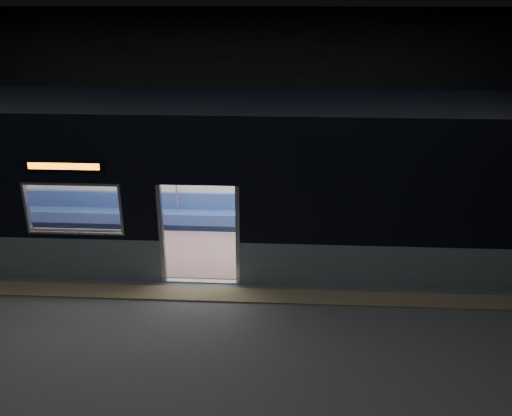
{
  "coord_description": "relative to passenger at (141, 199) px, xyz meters",
  "views": [
    {
      "loc": [
        1.61,
        -8.33,
        5.37
      ],
      "look_at": [
        1.02,
        2.3,
        1.1
      ],
      "focal_mm": 38.0,
      "sensor_mm": 36.0,
      "label": 1
    }
  ],
  "objects": [
    {
      "name": "station_floor",
      "position": [
        1.79,
        -3.55,
        -0.79
      ],
      "size": [
        24.0,
        14.0,
        0.01
      ],
      "primitive_type": "cube",
      "color": "#47494C",
      "rests_on": "ground"
    },
    {
      "name": "passenger",
      "position": [
        0.0,
        0.0,
        0.0
      ],
      "size": [
        0.42,
        0.68,
        1.34
      ],
      "rotation": [
        0.0,
        0.0,
        0.18
      ],
      "color": "black",
      "rests_on": "metro_car"
    },
    {
      "name": "transit_map",
      "position": [
        6.57,
        0.31,
        0.69
      ],
      "size": [
        1.01,
        0.03,
        0.66
      ],
      "primitive_type": "cube",
      "color": "white",
      "rests_on": "metro_car"
    },
    {
      "name": "station_envelope",
      "position": [
        1.79,
        -3.55,
        2.88
      ],
      "size": [
        24.0,
        14.0,
        5.0
      ],
      "color": "black",
      "rests_on": "station_floor"
    },
    {
      "name": "tactile_strip",
      "position": [
        1.79,
        -3.0,
        -0.77
      ],
      "size": [
        22.8,
        0.5,
        0.03
      ],
      "primitive_type": "cube",
      "color": "#8C7F59",
      "rests_on": "station_floor"
    },
    {
      "name": "handbag",
      "position": [
        -0.02,
        -0.22,
        -0.11
      ],
      "size": [
        0.34,
        0.3,
        0.15
      ],
      "primitive_type": "cube",
      "rotation": [
        0.0,
        0.0,
        0.18
      ],
      "color": "black",
      "rests_on": "passenger"
    },
    {
      "name": "metro_car",
      "position": [
        1.79,
        -1.0,
        1.06
      ],
      "size": [
        18.0,
        3.04,
        3.35
      ],
      "color": "gray",
      "rests_on": "station_floor"
    }
  ]
}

